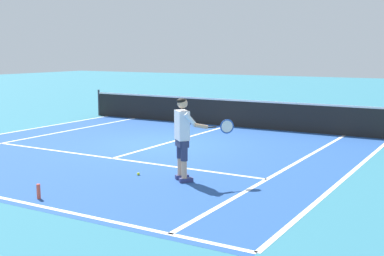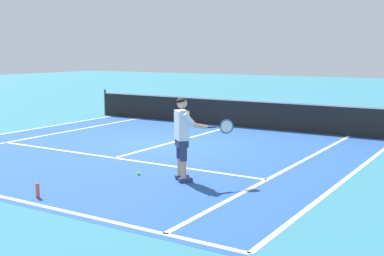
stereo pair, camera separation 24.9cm
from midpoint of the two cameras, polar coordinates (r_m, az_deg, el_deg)
ground_plane at (r=14.59m, az=-3.84°, el=-1.85°), size 80.00×80.00×0.00m
court_inner_surface at (r=13.88m, az=-5.91°, el=-2.41°), size 10.98×10.52×0.00m
line_service at (r=12.85m, az=-9.46°, el=-3.37°), size 8.23×0.10×0.01m
line_centre_service at (r=15.39m, az=-1.80°, el=-1.27°), size 0.10×6.40×0.01m
line_singles_left at (r=16.62m, az=-17.41°, el=-0.92°), size 0.10×10.12×0.01m
line_singles_right at (r=11.95m, az=10.24°, el=-4.30°), size 0.10×10.12×0.01m
line_doubles_left at (r=17.66m, az=-20.41°, el=-0.53°), size 0.10×10.12×0.01m
line_doubles_right at (r=11.57m, az=16.66°, el=-4.97°), size 0.10×10.12×0.01m
tennis_net at (r=18.08m, az=3.62°, el=1.78°), size 11.96×0.08×1.07m
tennis_player at (r=10.34m, az=-1.65°, el=-0.62°), size 1.14×0.79×1.71m
tennis_ball_near_feet at (r=11.05m, az=-6.68°, el=-5.14°), size 0.07×0.07×0.07m
water_bottle at (r=9.70m, az=-17.54°, el=-6.80°), size 0.07×0.07×0.27m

